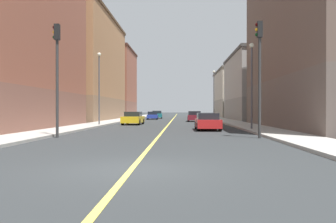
{
  "coord_description": "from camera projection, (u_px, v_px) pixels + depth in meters",
  "views": [
    {
      "loc": [
        1.32,
        -9.7,
        1.6
      ],
      "look_at": [
        -0.46,
        41.16,
        1.34
      ],
      "focal_mm": 38.87,
      "sensor_mm": 36.0,
      "label": 1
    }
  ],
  "objects": [
    {
      "name": "street_lamp_left_near",
      "position": [
        252.0,
        76.0,
        27.7
      ],
      "size": [
        0.36,
        0.36,
        6.54
      ],
      "color": "#4C4C51",
      "rests_on": "ground"
    },
    {
      "name": "building_right_distant",
      "position": [
        105.0,
        83.0,
        77.33
      ],
      "size": [
        12.03,
        16.36,
        14.36
      ],
      "color": "brown",
      "rests_on": "ground"
    },
    {
      "name": "building_left_far",
      "position": [
        246.0,
        94.0,
        75.46
      ],
      "size": [
        12.03,
        19.14,
        9.7
      ],
      "color": "#9D9688",
      "rests_on": "ground"
    },
    {
      "name": "ground_plane",
      "position": [
        132.0,
        169.0,
        9.75
      ],
      "size": [
        400.0,
        400.0,
        0.0
      ],
      "primitive_type": "plane",
      "color": "#292D2E",
      "rests_on": "ground"
    },
    {
      "name": "lane_center_stripe",
      "position": [
        173.0,
        120.0,
        58.72
      ],
      "size": [
        0.16,
        154.0,
        0.01
      ],
      "primitive_type": "cube",
      "color": "#E5D14C",
      "rests_on": "ground"
    },
    {
      "name": "car_yellow",
      "position": [
        133.0,
        118.0,
        38.79
      ],
      "size": [
        2.07,
        4.43,
        1.38
      ],
      "color": "gold",
      "rests_on": "ground"
    },
    {
      "name": "sidewalk_right",
      "position": [
        126.0,
        119.0,
        58.98
      ],
      "size": [
        2.84,
        168.0,
        0.15
      ],
      "primitive_type": "cube",
      "color": "#9E9B93",
      "rests_on": "ground"
    },
    {
      "name": "traffic_light_right_near",
      "position": [
        57.0,
        65.0,
        20.71
      ],
      "size": [
        0.4,
        0.32,
        6.48
      ],
      "color": "#2D2D2D",
      "rests_on": "ground"
    },
    {
      "name": "car_teal",
      "position": [
        157.0,
        115.0,
        66.37
      ],
      "size": [
        2.05,
        4.04,
        1.4
      ],
      "color": "#196670",
      "rests_on": "ground"
    },
    {
      "name": "car_blue",
      "position": [
        153.0,
        116.0,
        59.71
      ],
      "size": [
        1.89,
        3.98,
        1.29
      ],
      "color": "#23389E",
      "rests_on": "ground"
    },
    {
      "name": "car_white",
      "position": [
        195.0,
        115.0,
        62.9
      ],
      "size": [
        1.88,
        4.49,
        1.33
      ],
      "color": "white",
      "rests_on": "ground"
    },
    {
      "name": "street_lamp_right_near",
      "position": [
        99.0,
        81.0,
        35.8
      ],
      "size": [
        0.36,
        0.36,
        7.08
      ],
      "color": "#4C4C51",
      "rests_on": "ground"
    },
    {
      "name": "traffic_light_left_near",
      "position": [
        259.0,
        63.0,
        20.3
      ],
      "size": [
        0.4,
        0.32,
        6.54
      ],
      "color": "#2D2D2D",
      "rests_on": "ground"
    },
    {
      "name": "building_left_mid",
      "position": [
        271.0,
        87.0,
        54.44
      ],
      "size": [
        12.03,
        18.85,
        9.92
      ],
      "color": "gray",
      "rests_on": "ground"
    },
    {
      "name": "car_maroon",
      "position": [
        194.0,
        117.0,
        49.35
      ],
      "size": [
        1.97,
        4.49,
        1.4
      ],
      "color": "maroon",
      "rests_on": "ground"
    },
    {
      "name": "sidewalk_left",
      "position": [
        219.0,
        119.0,
        58.45
      ],
      "size": [
        2.84,
        168.0,
        0.15
      ],
      "primitive_type": "cube",
      "color": "#9E9B93",
      "rests_on": "ground"
    },
    {
      "name": "car_red",
      "position": [
        208.0,
        122.0,
        28.28
      ],
      "size": [
        1.88,
        4.49,
        1.34
      ],
      "color": "red",
      "rests_on": "ground"
    },
    {
      "name": "street_lamp_left_far",
      "position": [
        214.0,
        90.0,
        59.23
      ],
      "size": [
        0.36,
        0.36,
        7.83
      ],
      "color": "#4C4C51",
      "rests_on": "ground"
    },
    {
      "name": "building_right_midblock",
      "position": [
        74.0,
        69.0,
        55.04
      ],
      "size": [
        12.03,
        24.57,
        15.67
      ],
      "color": "#8F6B4F",
      "rests_on": "ground"
    }
  ]
}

